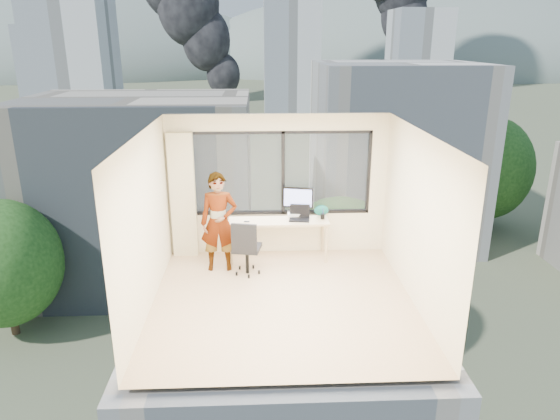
{
  "coord_description": "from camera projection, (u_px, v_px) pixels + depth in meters",
  "views": [
    {
      "loc": [
        -0.35,
        -6.94,
        3.82
      ],
      "look_at": [
        0.0,
        1.0,
        1.15
      ],
      "focal_mm": 32.49,
      "sensor_mm": 36.0,
      "label": 1
    }
  ],
  "objects": [
    {
      "name": "exterior_ground",
      "position": [
        259.0,
        116.0,
        125.91
      ],
      "size": [
        400.0,
        400.0,
        0.04
      ],
      "primitive_type": "cube",
      "color": "#515B3D",
      "rests_on": "ground"
    },
    {
      "name": "pen_cup",
      "position": [
        323.0,
        216.0,
        9.15
      ],
      "size": [
        0.08,
        0.08,
        0.1
      ],
      "primitive_type": "cylinder",
      "rotation": [
        0.0,
        0.0,
        0.1
      ],
      "color": "black",
      "rests_on": "desk"
    },
    {
      "name": "monitor",
      "position": [
        298.0,
        202.0,
        9.2
      ],
      "size": [
        0.58,
        0.24,
        0.57
      ],
      "primitive_type": null,
      "rotation": [
        0.0,
        0.0,
        -0.22
      ],
      "color": "black",
      "rests_on": "desk"
    },
    {
      "name": "cellphone",
      "position": [
        247.0,
        222.0,
        9.02
      ],
      "size": [
        0.1,
        0.06,
        0.01
      ],
      "primitive_type": "cube",
      "rotation": [
        0.0,
        0.0,
        -0.13
      ],
      "color": "black",
      "rests_on": "desk"
    },
    {
      "name": "far_tower_b",
      "position": [
        291.0,
        53.0,
        121.47
      ],
      "size": [
        13.0,
        13.0,
        30.0
      ],
      "primitive_type": "cube",
      "color": "silver",
      "rests_on": "exterior_ground"
    },
    {
      "name": "laptop",
      "position": [
        299.0,
        214.0,
        9.07
      ],
      "size": [
        0.41,
        0.43,
        0.23
      ],
      "primitive_type": null,
      "rotation": [
        0.0,
        0.0,
        -0.14
      ],
      "color": "black",
      "rests_on": "desk"
    },
    {
      "name": "far_tower_d",
      "position": [
        53.0,
        65.0,
        148.28
      ],
      "size": [
        16.0,
        14.0,
        22.0
      ],
      "primitive_type": "cube",
      "color": "silver",
      "rests_on": "exterior_ground"
    },
    {
      "name": "hill_b",
      "position": [
        416.0,
        70.0,
        319.53
      ],
      "size": [
        300.0,
        220.0,
        96.0
      ],
      "primitive_type": "ellipsoid",
      "color": "slate",
      "rests_on": "exterior_ground"
    },
    {
      "name": "tree_b",
      "position": [
        338.0,
        293.0,
        28.05
      ],
      "size": [
        7.6,
        7.6,
        9.0
      ],
      "primitive_type": null,
      "color": "#1E4517",
      "rests_on": "exterior_ground"
    },
    {
      "name": "wall_left",
      "position": [
        145.0,
        224.0,
        7.31
      ],
      "size": [
        0.01,
        4.0,
        2.6
      ],
      "primitive_type": "cube",
      "color": "#F7E4BF",
      "rests_on": "ground"
    },
    {
      "name": "curtain",
      "position": [
        183.0,
        196.0,
        9.15
      ],
      "size": [
        0.45,
        0.14,
        2.3
      ],
      "primitive_type": "cube",
      "color": "beige",
      "rests_on": "floor"
    },
    {
      "name": "near_bldg_b",
      "position": [
        393.0,
        154.0,
        46.21
      ],
      "size": [
        14.0,
        13.0,
        16.0
      ],
      "primitive_type": "cube",
      "color": "silver",
      "rests_on": "exterior_ground"
    },
    {
      "name": "window_wall",
      "position": [
        280.0,
        173.0,
        9.22
      ],
      "size": [
        3.3,
        0.16,
        1.55
      ],
      "primitive_type": null,
      "color": "black",
      "rests_on": "ground"
    },
    {
      "name": "tree_a",
      "position": [
        5.0,
        277.0,
        31.15
      ],
      "size": [
        7.0,
        7.0,
        8.0
      ],
      "primitive_type": null,
      "color": "#1E4517",
      "rests_on": "exterior_ground"
    },
    {
      "name": "wall_front",
      "position": [
        292.0,
        285.0,
        5.5
      ],
      "size": [
        4.0,
        0.01,
        2.6
      ],
      "primitive_type": "cube",
      "color": "#F7E4BF",
      "rests_on": "ground"
    },
    {
      "name": "ceiling",
      "position": [
        283.0,
        134.0,
        6.98
      ],
      "size": [
        4.0,
        4.0,
        0.01
      ],
      "primitive_type": "cube",
      "color": "white",
      "rests_on": "ground"
    },
    {
      "name": "desk",
      "position": [
        278.0,
        239.0,
        9.26
      ],
      "size": [
        1.8,
        0.6,
        0.75
      ],
      "primitive_type": "cube",
      "color": "#D1B28C",
      "rests_on": "floor"
    },
    {
      "name": "game_console",
      "position": [
        296.0,
        214.0,
        9.31
      ],
      "size": [
        0.31,
        0.27,
        0.07
      ],
      "primitive_type": "cube",
      "rotation": [
        0.0,
        0.0,
        0.04
      ],
      "color": "white",
      "rests_on": "desk"
    },
    {
      "name": "far_tower_a",
      "position": [
        74.0,
        61.0,
        96.29
      ],
      "size": [
        14.0,
        14.0,
        28.0
      ],
      "primitive_type": "cube",
      "color": "silver",
      "rests_on": "exterior_ground"
    },
    {
      "name": "handbag",
      "position": [
        321.0,
        210.0,
        9.31
      ],
      "size": [
        0.27,
        0.15,
        0.2
      ],
      "primitive_type": "ellipsoid",
      "rotation": [
        0.0,
        0.0,
        0.08
      ],
      "color": "#0B4740",
      "rests_on": "desk"
    },
    {
      "name": "far_tower_c",
      "position": [
        417.0,
        58.0,
        142.61
      ],
      "size": [
        15.0,
        15.0,
        26.0
      ],
      "primitive_type": "cube",
      "color": "silver",
      "rests_on": "exterior_ground"
    },
    {
      "name": "hill_a",
      "position": [
        62.0,
        71.0,
        310.24
      ],
      "size": [
        288.0,
        216.0,
        90.0
      ],
      "primitive_type": "ellipsoid",
      "color": "slate",
      "rests_on": "exterior_ground"
    },
    {
      "name": "floor",
      "position": [
        283.0,
        301.0,
        7.81
      ],
      "size": [
        4.0,
        4.0,
        0.01
      ],
      "primitive_type": "cube",
      "color": "#D6AC8B",
      "rests_on": "ground"
    },
    {
      "name": "wall_right",
      "position": [
        418.0,
        220.0,
        7.48
      ],
      "size": [
        0.01,
        4.0,
        2.6
      ],
      "primitive_type": "cube",
      "color": "#F7E4BF",
      "rests_on": "ground"
    },
    {
      "name": "tree_c",
      "position": [
        487.0,
        178.0,
        49.48
      ],
      "size": [
        8.4,
        8.4,
        10.0
      ],
      "primitive_type": null,
      "color": "#1E4517",
      "rests_on": "exterior_ground"
    },
    {
      "name": "person",
      "position": [
        219.0,
        222.0,
        8.66
      ],
      "size": [
        0.64,
        0.43,
        1.73
      ],
      "primitive_type": "imported",
      "rotation": [
        0.0,
        0.0,
        0.03
      ],
      "color": "#2D2D33",
      "rests_on": "floor"
    },
    {
      "name": "chair",
      "position": [
        247.0,
        246.0,
        8.6
      ],
      "size": [
        0.6,
        0.6,
        1.0
      ],
      "primitive_type": null,
      "rotation": [
        0.0,
        0.0,
        -0.19
      ],
      "color": "black",
      "rests_on": "floor"
    },
    {
      "name": "near_bldg_a",
      "position": [
        143.0,
        192.0,
        38.07
      ],
      "size": [
        16.0,
        12.0,
        14.0
      ],
      "primitive_type": "cube",
      "color": "#C1B4A1",
      "rests_on": "exterior_ground"
    }
  ]
}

